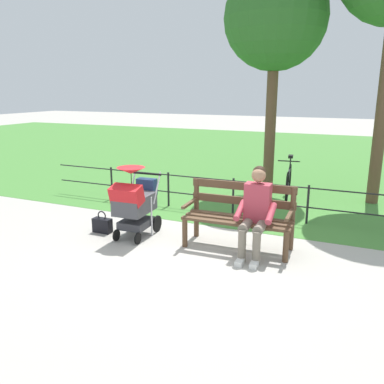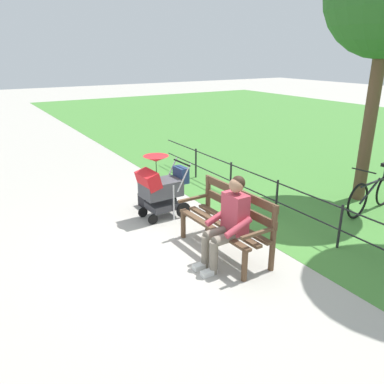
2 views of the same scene
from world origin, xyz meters
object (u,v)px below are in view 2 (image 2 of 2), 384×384
handbag (144,201)px  bicycle (372,193)px  person_on_bench (229,220)px  park_bench (229,219)px  stroller (161,186)px

handbag → bicycle: bicycle is taller
person_on_bench → bicycle: (0.16, -3.41, -0.31)m
park_bench → bicycle: size_ratio=0.98×
person_on_bench → handbag: 2.61m
handbag → bicycle: 4.26m
handbag → park_bench: bearing=-171.7°
park_bench → bicycle: bearing=-92.5°
bicycle → stroller: bearing=62.7°
person_on_bench → bicycle: bearing=-87.3°
handbag → person_on_bench: bearing=-177.7°
stroller → handbag: bearing=5.0°
park_bench → handbag: (2.25, 0.33, -0.40)m
park_bench → person_on_bench: (-0.30, 0.22, 0.15)m
park_bench → person_on_bench: size_ratio=1.27×
stroller → bicycle: bearing=-117.3°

